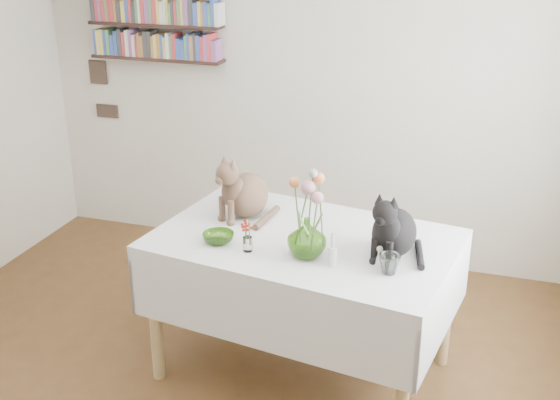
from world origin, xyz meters
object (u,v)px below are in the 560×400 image
(black_cat, at_px, (395,220))
(flower_vase, at_px, (307,237))
(dining_table, at_px, (304,272))
(tabby_cat, at_px, (247,184))

(black_cat, bearing_deg, flower_vase, -144.35)
(dining_table, distance_m, black_cat, 0.60)
(tabby_cat, xyz_separation_m, flower_vase, (0.45, -0.39, -0.09))
(tabby_cat, distance_m, flower_vase, 0.60)
(dining_table, xyz_separation_m, black_cat, (0.46, -0.04, 0.38))
(tabby_cat, xyz_separation_m, black_cat, (0.85, -0.23, -0.01))
(black_cat, bearing_deg, tabby_cat, 178.99)
(black_cat, bearing_deg, dining_table, -170.77)
(flower_vase, bearing_deg, dining_table, 108.97)
(black_cat, height_order, flower_vase, black_cat)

